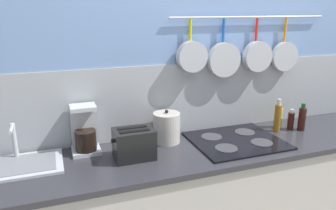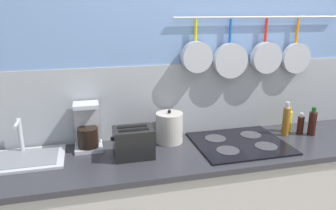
% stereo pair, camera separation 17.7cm
% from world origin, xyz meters
% --- Properties ---
extents(wall_back, '(7.20, 0.15, 2.60)m').
position_xyz_m(wall_back, '(0.00, 0.33, 1.28)').
color(wall_back, '#7293C6').
rests_on(wall_back, ground_plane).
extents(cabinet_base, '(3.33, 0.56, 0.87)m').
position_xyz_m(cabinet_base, '(0.00, -0.00, 0.44)').
color(cabinet_base, '#B7B2A8').
rests_on(cabinet_base, ground_plane).
extents(countertop, '(3.37, 0.58, 0.03)m').
position_xyz_m(countertop, '(0.00, 0.00, 0.89)').
color(countertop, '#2D2D33').
rests_on(countertop, cabinet_base).
extents(sink_basin, '(0.51, 0.32, 0.22)m').
position_xyz_m(sink_basin, '(-1.39, 0.12, 0.93)').
color(sink_basin, '#B7BABF').
rests_on(sink_basin, countertop).
extents(coffee_maker, '(0.17, 0.17, 0.29)m').
position_xyz_m(coffee_maker, '(-0.99, 0.21, 1.03)').
color(coffee_maker, '#B7BABF').
rests_on(coffee_maker, countertop).
extents(toaster, '(0.25, 0.17, 0.18)m').
position_xyz_m(toaster, '(-0.73, 0.01, 1.00)').
color(toaster, black).
rests_on(toaster, countertop).
extents(kettle, '(0.18, 0.18, 0.22)m').
position_xyz_m(kettle, '(-0.47, 0.18, 1.01)').
color(kettle, beige).
rests_on(kettle, countertop).
extents(cooktop, '(0.58, 0.51, 0.01)m').
position_xyz_m(cooktop, '(-0.03, 0.02, 0.91)').
color(cooktop, black).
rests_on(cooktop, countertop).
extents(bottle_cooking_wine, '(0.05, 0.05, 0.24)m').
position_xyz_m(bottle_cooking_wine, '(0.34, 0.09, 1.01)').
color(bottle_cooking_wine, '#8C5919').
rests_on(bottle_cooking_wine, countertop).
extents(bottle_olive_oil, '(0.05, 0.05, 0.18)m').
position_xyz_m(bottle_olive_oil, '(0.40, 0.15, 0.99)').
color(bottle_olive_oil, yellow).
rests_on(bottle_olive_oil, countertop).
extents(bottle_sesame_oil, '(0.05, 0.05, 0.15)m').
position_xyz_m(bottle_sesame_oil, '(0.46, 0.09, 0.98)').
color(bottle_sesame_oil, '#33140F').
rests_on(bottle_sesame_oil, countertop).
extents(bottle_dish_soap, '(0.05, 0.05, 0.20)m').
position_xyz_m(bottle_dish_soap, '(0.53, 0.05, 1.00)').
color(bottle_dish_soap, '#33140F').
rests_on(bottle_dish_soap, countertop).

